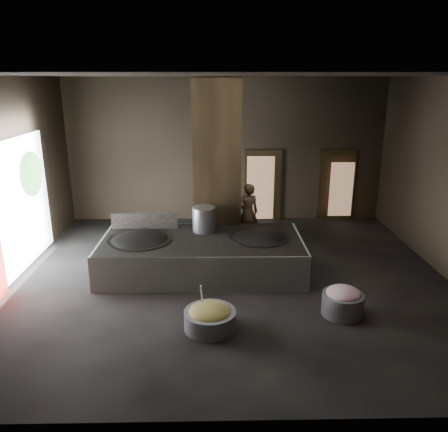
{
  "coord_description": "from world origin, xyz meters",
  "views": [
    {
      "loc": [
        -0.35,
        -9.31,
        4.43
      ],
      "look_at": [
        -0.14,
        0.79,
        1.25
      ],
      "focal_mm": 35.0,
      "sensor_mm": 36.0,
      "label": 1
    }
  ],
  "objects_px": {
    "stock_pot": "(204,219)",
    "cook": "(248,213)",
    "hearth_platform": "(202,255)",
    "wok_left": "(140,243)",
    "wok_right": "(258,241)",
    "veg_basin": "(210,320)",
    "meat_basin": "(343,304)"
  },
  "relations": [
    {
      "from": "stock_pot",
      "to": "cook",
      "type": "xyz_separation_m",
      "value": [
        1.19,
        1.47,
        -0.29
      ]
    },
    {
      "from": "hearth_platform",
      "to": "wok_left",
      "type": "xyz_separation_m",
      "value": [
        -1.45,
        -0.05,
        0.34
      ]
    },
    {
      "from": "wok_left",
      "to": "hearth_platform",
      "type": "bearing_deg",
      "value": 1.97
    },
    {
      "from": "wok_right",
      "to": "veg_basin",
      "type": "xyz_separation_m",
      "value": [
        -1.13,
        -2.6,
        -0.57
      ]
    },
    {
      "from": "cook",
      "to": "veg_basin",
      "type": "xyz_separation_m",
      "value": [
        -1.02,
        -4.57,
        -0.66
      ]
    },
    {
      "from": "hearth_platform",
      "to": "cook",
      "type": "bearing_deg",
      "value": 58.84
    },
    {
      "from": "veg_basin",
      "to": "cook",
      "type": "bearing_deg",
      "value": 77.38
    },
    {
      "from": "meat_basin",
      "to": "wok_right",
      "type": "bearing_deg",
      "value": 124.24
    },
    {
      "from": "cook",
      "to": "wok_left",
      "type": "bearing_deg",
      "value": 24.0
    },
    {
      "from": "hearth_platform",
      "to": "veg_basin",
      "type": "distance_m",
      "value": 2.57
    },
    {
      "from": "veg_basin",
      "to": "wok_left",
      "type": "bearing_deg",
      "value": 123.7
    },
    {
      "from": "hearth_platform",
      "to": "wok_right",
      "type": "bearing_deg",
      "value": 2.58
    },
    {
      "from": "cook",
      "to": "hearth_platform",
      "type": "bearing_deg",
      "value": 44.85
    },
    {
      "from": "wok_left",
      "to": "cook",
      "type": "bearing_deg",
      "value": 37.54
    },
    {
      "from": "wok_right",
      "to": "meat_basin",
      "type": "height_order",
      "value": "wok_right"
    },
    {
      "from": "stock_pot",
      "to": "cook",
      "type": "bearing_deg",
      "value": 50.93
    },
    {
      "from": "wok_left",
      "to": "stock_pot",
      "type": "xyz_separation_m",
      "value": [
        1.5,
        0.6,
        0.38
      ]
    },
    {
      "from": "wok_right",
      "to": "cook",
      "type": "distance_m",
      "value": 1.97
    },
    {
      "from": "wok_left",
      "to": "cook",
      "type": "xyz_separation_m",
      "value": [
        2.69,
        2.07,
        0.09
      ]
    },
    {
      "from": "meat_basin",
      "to": "hearth_platform",
      "type": "bearing_deg",
      "value": 143.3
    },
    {
      "from": "cook",
      "to": "veg_basin",
      "type": "height_order",
      "value": "cook"
    },
    {
      "from": "meat_basin",
      "to": "veg_basin",
      "type": "bearing_deg",
      "value": -169.97
    },
    {
      "from": "wok_right",
      "to": "hearth_platform",
      "type": "bearing_deg",
      "value": -177.88
    },
    {
      "from": "wok_right",
      "to": "cook",
      "type": "relative_size",
      "value": 0.83
    },
    {
      "from": "hearth_platform",
      "to": "cook",
      "type": "xyz_separation_m",
      "value": [
        1.24,
        2.02,
        0.43
      ]
    },
    {
      "from": "hearth_platform",
      "to": "wok_right",
      "type": "distance_m",
      "value": 1.39
    },
    {
      "from": "hearth_platform",
      "to": "veg_basin",
      "type": "relative_size",
      "value": 4.91
    },
    {
      "from": "wok_left",
      "to": "veg_basin",
      "type": "xyz_separation_m",
      "value": [
        1.67,
        -2.5,
        -0.57
      ]
    },
    {
      "from": "wok_right",
      "to": "stock_pot",
      "type": "height_order",
      "value": "stock_pot"
    },
    {
      "from": "wok_right",
      "to": "veg_basin",
      "type": "bearing_deg",
      "value": -113.48
    },
    {
      "from": "hearth_platform",
      "to": "stock_pot",
      "type": "distance_m",
      "value": 0.91
    },
    {
      "from": "hearth_platform",
      "to": "meat_basin",
      "type": "distance_m",
      "value": 3.51
    }
  ]
}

